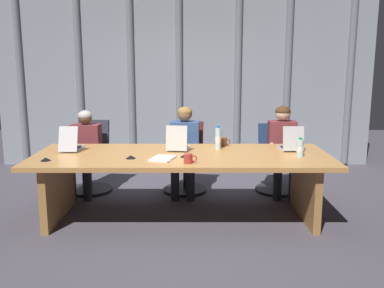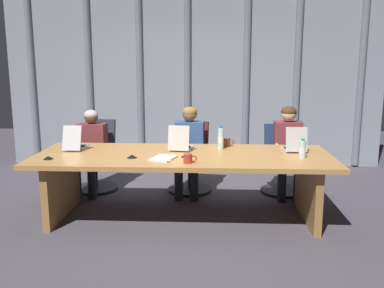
{
  "view_description": "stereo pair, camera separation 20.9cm",
  "coord_description": "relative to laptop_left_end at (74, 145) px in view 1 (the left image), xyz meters",
  "views": [
    {
      "loc": [
        0.12,
        -4.65,
        1.77
      ],
      "look_at": [
        0.1,
        0.09,
        0.85
      ],
      "focal_mm": 39.75,
      "sensor_mm": 36.0,
      "label": 1
    },
    {
      "loc": [
        0.33,
        -4.65,
        1.77
      ],
      "look_at": [
        0.1,
        0.09,
        0.85
      ],
      "focal_mm": 39.75,
      "sensor_mm": 36.0,
      "label": 2
    }
  ],
  "objects": [
    {
      "name": "coffee_mug_near",
      "position": [
        1.8,
        0.22,
        -0.0
      ],
      "size": [
        0.14,
        0.09,
        0.11
      ],
      "color": "brown",
      "rests_on": "conference_table"
    },
    {
      "name": "water_bottle_primary",
      "position": [
        2.6,
        -0.36,
        0.04
      ],
      "size": [
        0.08,
        0.08,
        0.21
      ],
      "color": "silver",
      "rests_on": "conference_table"
    },
    {
      "name": "conference_mic_left_side",
      "position": [
        -0.12,
        -0.56,
        -0.04
      ],
      "size": [
        0.11,
        0.11,
        0.03
      ],
      "primitive_type": "cone",
      "color": "black",
      "rests_on": "conference_table"
    },
    {
      "name": "person_center",
      "position": [
        2.63,
        0.66,
        -0.13
      ],
      "size": [
        0.39,
        0.56,
        1.19
      ],
      "rotation": [
        0.0,
        0.0,
        -1.61
      ],
      "color": "brown",
      "rests_on": "ground_plane"
    },
    {
      "name": "laptop_left_mid",
      "position": [
        1.25,
        0.01,
        0.0
      ],
      "size": [
        0.28,
        0.39,
        0.3
      ],
      "rotation": [
        0.0,
        0.0,
        1.46
      ],
      "color": "beige",
      "rests_on": "conference_table"
    },
    {
      "name": "conference_table",
      "position": [
        1.3,
        -0.24,
        -0.21
      ],
      "size": [
        3.32,
        1.24,
        0.75
      ],
      "color": "#B77F42",
      "rests_on": "ground_plane"
    },
    {
      "name": "curtain_backdrop",
      "position": [
        1.3,
        2.35,
        0.64
      ],
      "size": [
        6.32,
        0.17,
        2.89
      ],
      "color": "gray",
      "rests_on": "ground_plane"
    },
    {
      "name": "person_left_end",
      "position": [
        -0.02,
        0.65,
        -0.16
      ],
      "size": [
        0.41,
        0.56,
        1.13
      ],
      "rotation": [
        0.0,
        0.0,
        -1.62
      ],
      "color": "brown",
      "rests_on": "ground_plane"
    },
    {
      "name": "spiral_notepad",
      "position": [
        1.1,
        -0.49,
        -0.05
      ],
      "size": [
        0.3,
        0.36,
        0.03
      ],
      "rotation": [
        0.0,
        0.0,
        -0.31
      ],
      "color": "silver",
      "rests_on": "conference_table"
    },
    {
      "name": "office_chair_left_mid",
      "position": [
        1.33,
        0.81,
        -0.45
      ],
      "size": [
        0.6,
        0.61,
        0.95
      ],
      "rotation": [
        0.0,
        0.0,
        -1.74
      ],
      "color": "#511E19",
      "rests_on": "ground_plane"
    },
    {
      "name": "water_bottle_secondary",
      "position": [
        1.73,
        0.05,
        0.07
      ],
      "size": [
        0.07,
        0.07,
        0.28
      ],
      "color": "silver",
      "rests_on": "conference_table"
    },
    {
      "name": "laptop_center",
      "position": [
        2.58,
        -0.0,
        0.0
      ],
      "size": [
        0.24,
        0.35,
        0.3
      ],
      "rotation": [
        0.0,
        0.0,
        1.58
      ],
      "color": "#BCBCC1",
      "rests_on": "conference_table"
    },
    {
      "name": "coffee_mug_far",
      "position": [
        1.38,
        -0.67,
        -0.01
      ],
      "size": [
        0.14,
        0.09,
        0.1
      ],
      "color": "#B2332D",
      "rests_on": "conference_table"
    },
    {
      "name": "ground_plane",
      "position": [
        1.3,
        -0.24,
        -0.8
      ],
      "size": [
        12.65,
        12.65,
        0.0
      ],
      "primitive_type": "plane",
      "color": "#47424C"
    },
    {
      "name": "conference_mic_middle",
      "position": [
        0.76,
        -0.45,
        -0.04
      ],
      "size": [
        0.11,
        0.11,
        0.03
      ],
      "primitive_type": "cone",
      "color": "black",
      "rests_on": "conference_table"
    },
    {
      "name": "person_left_mid",
      "position": [
        1.32,
        0.66,
        -0.13
      ],
      "size": [
        0.41,
        0.56,
        1.18
      ],
      "rotation": [
        0.0,
        0.0,
        -1.63
      ],
      "color": "#335184",
      "rests_on": "ground_plane"
    },
    {
      "name": "office_chair_center",
      "position": [
        2.59,
        0.81,
        -0.46
      ],
      "size": [
        0.6,
        0.6,
        0.92
      ],
      "rotation": [
        0.0,
        0.0,
        -1.45
      ],
      "color": "navy",
      "rests_on": "ground_plane"
    },
    {
      "name": "laptop_left_end",
      "position": [
        0.0,
        0.0,
        0.0
      ],
      "size": [
        0.22,
        0.43,
        0.3
      ],
      "rotation": [
        0.0,
        0.0,
        1.59
      ],
      "color": "#BCBCC1",
      "rests_on": "conference_table"
    },
    {
      "name": "office_chair_left_end",
      "position": [
        0.01,
        0.81,
        -0.44
      ],
      "size": [
        0.6,
        0.6,
        0.97
      ],
      "rotation": [
        0.0,
        0.0,
        -1.68
      ],
      "color": "#2D2D38",
      "rests_on": "ground_plane"
    },
    {
      "name": "conference_mic_right_side",
      "position": [
        1.34,
        -0.39,
        -0.04
      ],
      "size": [
        0.11,
        0.11,
        0.03
      ],
      "primitive_type": "cone",
      "color": "black",
      "rests_on": "conference_table"
    }
  ]
}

